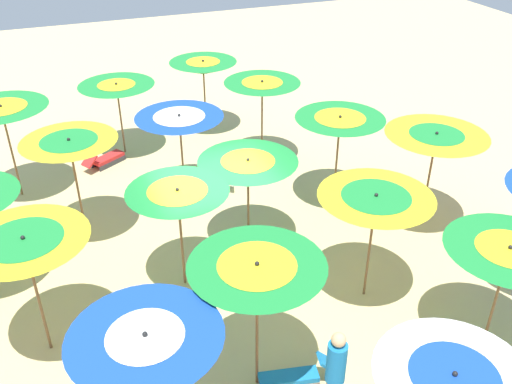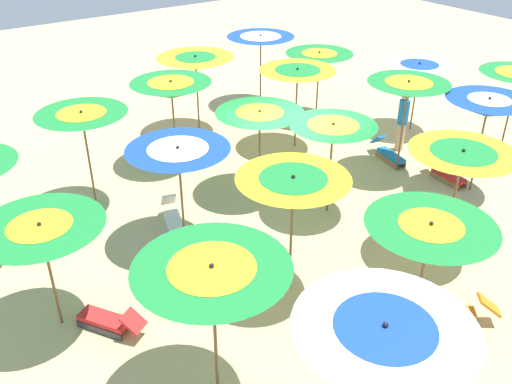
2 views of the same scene
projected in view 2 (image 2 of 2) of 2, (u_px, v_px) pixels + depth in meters
The scene contains 26 objects.
ground at pixel (291, 200), 13.75m from camera, with size 43.28×43.28×0.04m, color #D1B57F.
beach_umbrella_0 at pixel (383, 339), 6.50m from camera, with size 2.19×2.19×2.56m.
beach_umbrella_1 at pixel (429, 234), 8.97m from camera, with size 2.14×2.14×2.21m.
beach_umbrella_2 at pixel (462, 159), 10.70m from camera, with size 2.09×2.09×2.45m.
beach_umbrella_3 at pixel (488, 108), 13.08m from camera, with size 2.02×2.02×2.48m.
beach_umbrella_5 at pixel (212, 277), 7.55m from camera, with size 2.21×2.21×2.49m.
beach_umbrella_6 at pixel (293, 189), 9.76m from camera, with size 2.04×2.04×2.49m.
beach_umbrella_7 at pixel (333, 134), 12.30m from camera, with size 1.96×1.96×2.27m.
beach_umbrella_8 at pixel (408, 90), 13.94m from camera, with size 2.07×2.07×2.54m.
beach_umbrella_9 at pixel (419, 69), 16.52m from camera, with size 2.02×2.02×2.14m.
beach_umbrella_10 at pixel (41, 234), 9.05m from camera, with size 2.12×2.12×2.15m.
beach_umbrella_11 at pixel (179, 158), 11.26m from camera, with size 2.13×2.13×2.28m.
beach_umbrella_12 at pixel (260, 118), 13.12m from camera, with size 2.11×2.11×2.20m.
beach_umbrella_13 at pixel (297, 75), 15.35m from camera, with size 2.13×2.13×2.36m.
beach_umbrella_14 at pixel (319, 58), 17.34m from camera, with size 2.12×2.12×2.19m.
beach_umbrella_16 at pixel (83, 121), 12.45m from camera, with size 2.05×2.05×2.44m.
beach_umbrella_17 at pixel (171, 90), 14.46m from camera, with size 2.12×2.12×2.37m.
beach_umbrella_18 at pixel (196, 63), 16.31m from camera, with size 2.26×2.26×2.39m.
beach_umbrella_19 at pixel (261, 41), 18.27m from camera, with size 2.23×2.23×2.41m.
lounger_0 at pixel (446, 173), 14.50m from camera, with size 0.40×1.29×0.63m.
lounger_1 at pixel (389, 154), 15.52m from camera, with size 0.57×1.39×0.57m.
lounger_2 at pixel (273, 172), 14.52m from camera, with size 1.21×0.84×0.62m.
lounger_3 at pixel (108, 320), 9.78m from camera, with size 0.99×1.28×0.52m.
lounger_4 at pixel (458, 311), 9.96m from camera, with size 1.15×1.03×0.57m.
lounger_5 at pixel (174, 219), 12.59m from camera, with size 0.68×1.33×0.63m.
beachgoer_0 at pixel (402, 120), 15.74m from camera, with size 0.30×0.30×1.74m.
Camera 2 is at (7.48, 9.16, 7.05)m, focal length 39.09 mm.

